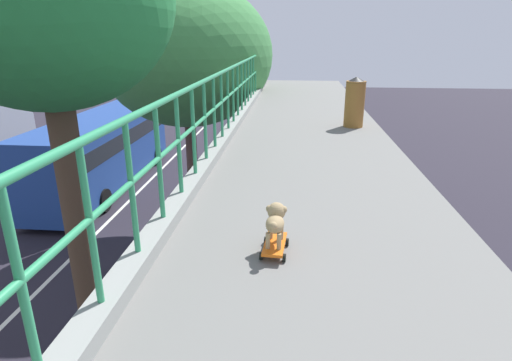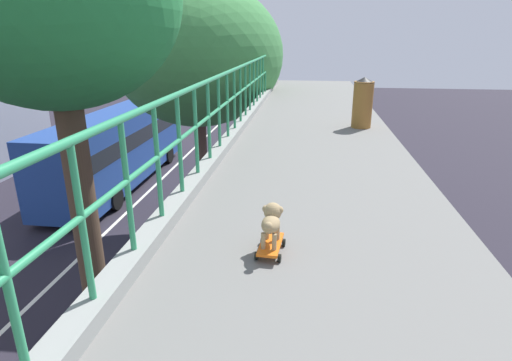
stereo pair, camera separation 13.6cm
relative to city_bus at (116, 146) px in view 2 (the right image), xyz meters
The scene contains 6 objects.
city_bus is the anchor object (origin of this frame).
roadside_tree_mid 14.11m from the city_bus, 66.36° to the right, with size 3.72×3.72×9.06m.
roadside_tree_far 8.21m from the city_bus, 40.10° to the right, with size 5.49×5.49×8.51m.
toy_skateboard 17.69m from the city_bus, 59.94° to the right, with size 0.23×0.42×0.09m.
small_dog 17.71m from the city_bus, 59.90° to the right, with size 0.17×0.36×0.31m.
litter_bin 14.57m from the city_bus, 44.99° to the right, with size 0.38×0.38×0.94m.
Camera 2 is at (1.04, 0.16, 6.84)m, focal length 29.20 mm.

